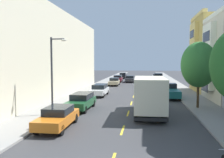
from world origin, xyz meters
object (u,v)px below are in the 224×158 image
at_px(parked_wagon_forest, 81,101).
at_px(moving_charcoal_sedan, 130,79).
at_px(parked_pickup_teal, 170,91).
at_px(parked_sedan_champagne, 114,82).
at_px(parked_wagon_silver, 156,77).
at_px(parked_sedan_orange, 58,117).
at_px(parked_wagon_burgundy, 118,78).
at_px(street_lamp, 54,70).
at_px(parked_hatchback_black, 123,76).
at_px(parked_suv_navy, 158,77).
at_px(delivery_box_truck, 149,93).
at_px(parked_wagon_white, 100,90).
at_px(street_tree_second, 199,65).

xyz_separation_m(parked_wagon_forest, moving_charcoal_sedan, (2.68, 29.77, -0.05)).
xyz_separation_m(parked_pickup_teal, parked_sedan_champagne, (-8.80, 14.09, -0.08)).
bearing_deg(parked_wagon_silver, parked_wagon_forest, -103.25).
xyz_separation_m(parked_sedan_champagne, parked_sedan_orange, (-0.10, -28.60, 0.00)).
xyz_separation_m(parked_sedan_champagne, parked_wagon_burgundy, (-0.19, 7.48, 0.05)).
height_order(parked_pickup_teal, parked_wagon_burgundy, parked_pickup_teal).
distance_m(street_lamp, parked_wagon_forest, 4.53).
bearing_deg(parked_wagon_forest, street_lamp, -115.47).
xyz_separation_m(parked_hatchback_black, parked_sedan_orange, (0.09, -47.21, -0.01)).
xyz_separation_m(parked_suv_navy, parked_sedan_orange, (-8.76, -37.75, -0.24)).
bearing_deg(parked_wagon_forest, delivery_box_truck, -13.99).
height_order(parked_pickup_teal, parked_suv_navy, parked_suv_navy).
bearing_deg(parked_wagon_forest, parked_sedan_champagne, 89.55).
xyz_separation_m(parked_wagon_white, parked_sedan_orange, (0.08, -15.15, -0.05)).
bearing_deg(parked_wagon_white, parked_sedan_champagne, 89.23).
bearing_deg(delivery_box_truck, parked_wagon_burgundy, 101.35).
bearing_deg(parked_sedan_orange, parked_wagon_white, 90.32).
bearing_deg(parked_sedan_champagne, moving_charcoal_sedan, 71.38).
xyz_separation_m(street_tree_second, delivery_box_truck, (-4.60, -3.21, -2.36)).
height_order(street_lamp, parked_sedan_orange, street_lamp).
bearing_deg(parked_wagon_burgundy, parked_suv_navy, 10.68).
bearing_deg(parked_hatchback_black, parked_wagon_burgundy, -89.98).
bearing_deg(parked_wagon_burgundy, parked_sedan_champagne, -88.58).
bearing_deg(parked_wagon_white, parked_wagon_burgundy, 90.01).
distance_m(parked_suv_navy, parked_hatchback_black, 12.96).
bearing_deg(parked_sedan_orange, street_tree_second, 36.23).
bearing_deg(parked_pickup_teal, street_tree_second, -73.81).
relative_size(street_tree_second, moving_charcoal_sedan, 1.38).
distance_m(parked_wagon_forest, moving_charcoal_sedan, 29.89).
relative_size(parked_sedan_champagne, moving_charcoal_sedan, 1.01).
bearing_deg(street_lamp, delivery_box_truck, 10.87).
bearing_deg(delivery_box_truck, street_tree_second, 34.96).
relative_size(parked_wagon_forest, parked_wagon_white, 1.00).
bearing_deg(parked_pickup_teal, parked_hatchback_black, 105.36).
bearing_deg(parked_sedan_champagne, parked_suv_navy, 46.57).
bearing_deg(parked_hatchback_black, street_tree_second, -74.50).
xyz_separation_m(parked_pickup_teal, parked_wagon_forest, (-8.97, -8.23, -0.02)).
distance_m(parked_sedan_orange, moving_charcoal_sedan, 36.13).
height_order(parked_wagon_burgundy, parked_wagon_silver, same).
xyz_separation_m(parked_wagon_forest, parked_wagon_silver, (8.69, 36.90, 0.00)).
distance_m(parked_wagon_forest, parked_hatchback_black, 40.94).
xyz_separation_m(parked_wagon_forest, parked_sedan_orange, (0.08, -6.27, -0.05)).
bearing_deg(parked_hatchback_black, parked_suv_navy, -46.89).
bearing_deg(parked_sedan_champagne, parked_wagon_silver, 59.72).
bearing_deg(parked_sedan_orange, parked_pickup_teal, 58.48).
bearing_deg(delivery_box_truck, parked_suv_navy, 85.58).
relative_size(parked_wagon_silver, moving_charcoal_sedan, 1.05).
distance_m(street_tree_second, parked_sedan_orange, 13.83).
bearing_deg(parked_suv_navy, street_lamp, -106.60).
distance_m(parked_sedan_champagne, moving_charcoal_sedan, 7.85).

